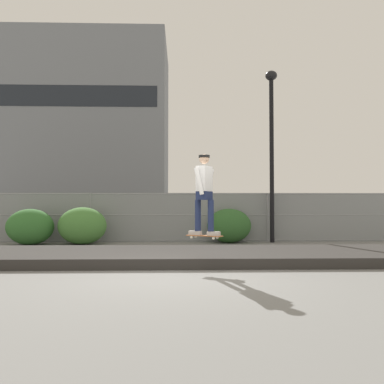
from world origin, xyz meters
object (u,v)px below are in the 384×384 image
parked_car_mid (205,217)px  street_lamp (272,134)px  shrub_left (30,227)px  shrub_right (229,226)px  skater (204,189)px  shrub_center (82,226)px  parked_car_near (83,217)px  skateboard (204,236)px

parked_car_mid → street_lamp: bearing=-58.4°
street_lamp → parked_car_mid: 5.40m
shrub_left → shrub_right: shrub_left is taller
skater → shrub_center: skater is taller
shrub_left → shrub_center: shrub_center is taller
parked_car_near → shrub_left: bearing=-99.3°
skateboard → street_lamp: bearing=64.7°
parked_car_near → shrub_left: size_ratio=2.77×
skateboard → parked_car_near: (-5.05, 9.90, 0.10)m
shrub_right → street_lamp: bearing=2.0°
parked_car_near → shrub_right: (6.33, -3.84, -0.21)m
street_lamp → shrub_center: 7.69m
shrub_right → skateboard: bearing=-101.9°
skater → street_lamp: (2.90, 6.12, 2.30)m
skater → shrub_right: skater is taller
shrub_left → shrub_right: bearing=4.6°
shrub_right → parked_car_near: bearing=148.8°
parked_car_near → street_lamp: bearing=-25.5°
street_lamp → shrub_right: bearing=-178.0°
skateboard → shrub_left: size_ratio=0.49×
parked_car_near → shrub_left: (-0.72, -4.41, -0.21)m
skateboard → shrub_right: (1.28, 6.06, -0.11)m
parked_car_near → skateboard: bearing=-63.0°
street_lamp → skateboard: bearing=-115.3°
parked_car_near → shrub_right: bearing=-31.2°
parked_car_mid → shrub_center: 6.25m
street_lamp → shrub_center: (-6.89, -0.50, -3.38)m
parked_car_near → parked_car_mid: (5.67, -0.07, 0.00)m
parked_car_mid → shrub_left: bearing=-145.8°
street_lamp → parked_car_mid: street_lamp is taller
skateboard → shrub_center: (-3.99, 5.61, -0.08)m
skateboard → shrub_left: (-5.77, 5.49, -0.11)m
skater → parked_car_mid: (0.62, 9.83, -0.90)m
skater → shrub_left: 8.04m
skateboard → shrub_center: bearing=125.4°
shrub_left → shrub_center: (1.78, 0.12, 0.03)m
skater → parked_car_mid: bearing=86.4°
parked_car_near → shrub_right: 7.41m
street_lamp → parked_car_mid: (-2.28, 3.71, -3.20)m
shrub_center → shrub_right: bearing=4.9°
street_lamp → shrub_right: 3.77m
shrub_center → parked_car_near: bearing=103.9°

